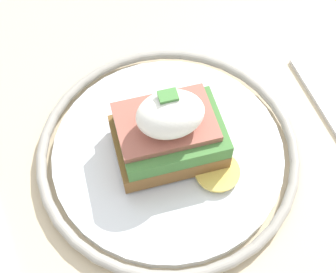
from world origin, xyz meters
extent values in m
cube|color=#C6B28E|center=(0.00, 0.00, 0.73)|extent=(0.86, 0.86, 0.03)
cylinder|color=#C6B28E|center=(-0.37, -0.37, 0.36)|extent=(0.06, 0.06, 0.71)
cylinder|color=silver|center=(-0.02, 0.05, 0.75)|extent=(0.22, 0.22, 0.01)
torus|color=gray|center=(-0.02, 0.05, 0.75)|extent=(0.25, 0.25, 0.01)
cube|color=brown|center=(-0.02, 0.05, 0.77)|extent=(0.10, 0.07, 0.02)
cube|color=#427A38|center=(-0.02, 0.06, 0.79)|extent=(0.09, 0.07, 0.02)
cube|color=#9E5647|center=(-0.01, 0.05, 0.80)|extent=(0.09, 0.06, 0.01)
ellipsoid|color=white|center=(-0.02, 0.06, 0.82)|extent=(0.06, 0.04, 0.04)
cylinder|color=#E5C656|center=(-0.05, 0.09, 0.76)|extent=(0.04, 0.04, 0.00)
cube|color=#47843D|center=(-0.02, 0.05, 0.84)|extent=(0.02, 0.01, 0.00)
cube|color=silver|center=(-0.19, 0.04, 0.74)|extent=(0.02, 0.12, 0.00)
camera|label=1|loc=(0.04, 0.27, 1.14)|focal=50.00mm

